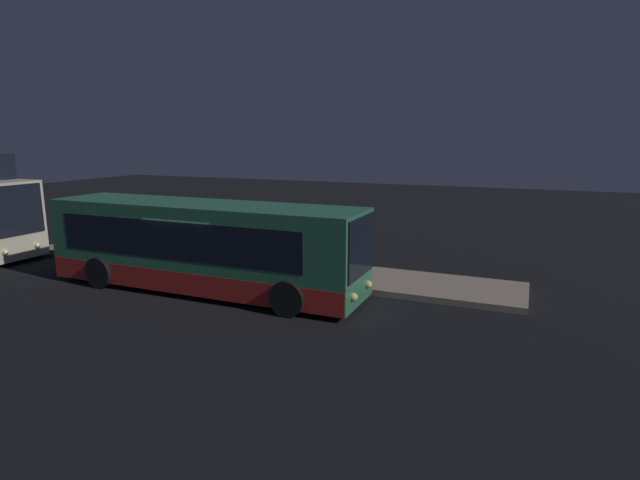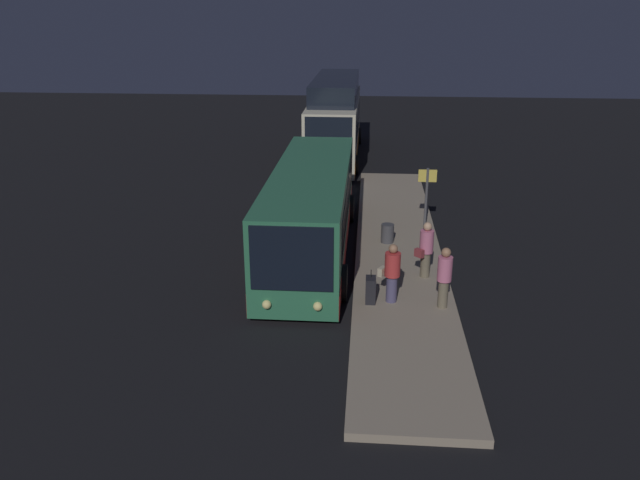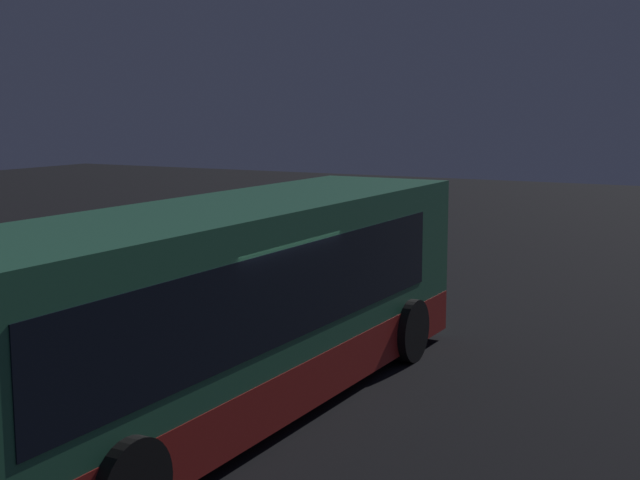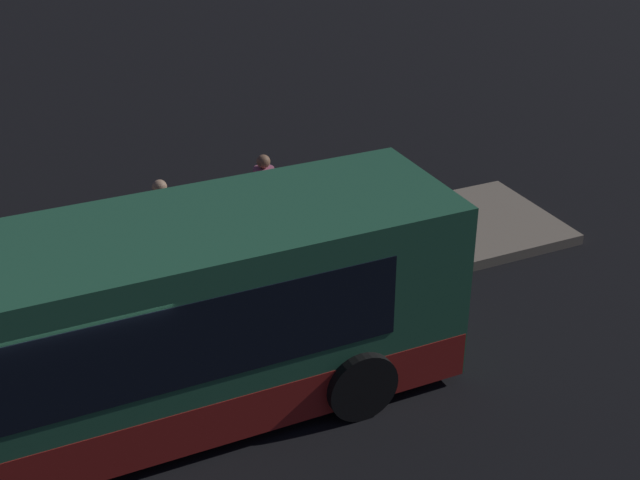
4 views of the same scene
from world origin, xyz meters
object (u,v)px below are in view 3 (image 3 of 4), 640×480
object	(u,v)px
passenger_boarding	(233,273)
trash_bin	(52,363)
suitcase	(261,302)
passenger_with_bags	(182,263)
passenger_waiting	(127,282)
bus_lead	(219,314)

from	to	relation	value
passenger_boarding	trash_bin	distance (m)	4.66
passenger_boarding	suitcase	xyz separation A→B (m)	(0.10, -0.56, -0.53)
suitcase	trash_bin	size ratio (longest dim) A/B	1.48
passenger_with_bags	suitcase	size ratio (longest dim) A/B	1.78
passenger_waiting	trash_bin	distance (m)	3.11
passenger_waiting	bus_lead	bearing A→B (deg)	12.58
bus_lead	passenger_waiting	bearing A→B (deg)	57.09
suitcase	trash_bin	distance (m)	4.76
passenger_waiting	passenger_with_bags	bearing A→B (deg)	144.67
passenger_boarding	suitcase	distance (m)	0.78
bus_lead	passenger_with_bags	xyz separation A→B (m)	(4.37, 3.96, -0.31)
bus_lead	passenger_waiting	xyz separation A→B (m)	(2.35, 3.63, -0.32)
passenger_waiting	suitcase	distance (m)	2.53
suitcase	trash_bin	xyz separation A→B (m)	(-4.73, 0.57, -0.04)
trash_bin	suitcase	bearing A→B (deg)	-6.88
passenger_waiting	passenger_with_bags	distance (m)	2.04
trash_bin	passenger_with_bags	bearing A→B (deg)	15.76
trash_bin	bus_lead	bearing A→B (deg)	-78.81
bus_lead	suitcase	size ratio (longest dim) A/B	11.37
passenger_boarding	trash_bin	xyz separation A→B (m)	(-4.63, 0.01, -0.56)
passenger_waiting	trash_bin	size ratio (longest dim) A/B	2.65
passenger_waiting	suitcase	xyz separation A→B (m)	(1.86, -1.62, -0.56)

